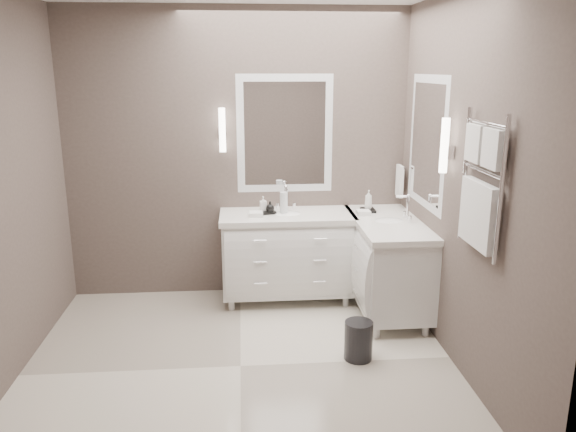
{
  "coord_description": "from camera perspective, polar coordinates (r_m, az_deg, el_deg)",
  "views": [
    {
      "loc": [
        0.04,
        -3.77,
        2.15
      ],
      "look_at": [
        0.41,
        0.7,
        0.96
      ],
      "focal_mm": 35.0,
      "sensor_mm": 36.0,
      "label": 1
    }
  ],
  "objects": [
    {
      "name": "water_bottle",
      "position": [
        5.13,
        -0.43,
        1.31
      ],
      "size": [
        0.1,
        0.1,
        0.21
      ],
      "primitive_type": "cylinder",
      "rotation": [
        0.0,
        0.0,
        0.41
      ],
      "color": "silver",
      "rests_on": "vanity_back"
    },
    {
      "name": "mirror_right",
      "position": [
        4.86,
        13.93,
        7.29
      ],
      "size": [
        0.02,
        0.9,
        1.1
      ],
      "color": "white",
      "rests_on": "wall_right"
    },
    {
      "name": "vanity_back",
      "position": [
        5.28,
        -0.09,
        -3.56
      ],
      "size": [
        1.24,
        0.59,
        0.97
      ],
      "color": "white",
      "rests_on": "floor"
    },
    {
      "name": "waste_bin",
      "position": [
        4.39,
        7.17,
        -12.42
      ],
      "size": [
        0.24,
        0.24,
        0.3
      ],
      "primitive_type": "cylinder",
      "rotation": [
        0.0,
        0.0,
        -0.14
      ],
      "color": "black",
      "rests_on": "floor"
    },
    {
      "name": "floor",
      "position": [
        4.34,
        -4.84,
        -15.0
      ],
      "size": [
        3.2,
        3.0,
        0.01
      ],
      "primitive_type": "cube",
      "color": "silver",
      "rests_on": "ground"
    },
    {
      "name": "sconce_back",
      "position": [
        5.23,
        -6.69,
        8.59
      ],
      "size": [
        0.06,
        0.06,
        0.4
      ],
      "color": "white",
      "rests_on": "wall_back"
    },
    {
      "name": "sconce_right",
      "position": [
        4.29,
        15.61,
        6.81
      ],
      "size": [
        0.06,
        0.06,
        0.4
      ],
      "color": "white",
      "rests_on": "wall_right"
    },
    {
      "name": "amenity_tray_back",
      "position": [
        5.18,
        -2.18,
        0.38
      ],
      "size": [
        0.18,
        0.15,
        0.02
      ],
      "primitive_type": "cube",
      "rotation": [
        0.0,
        0.0,
        0.26
      ],
      "color": "black",
      "rests_on": "vanity_back"
    },
    {
      "name": "wall_right",
      "position": [
        4.16,
        17.44,
        3.03
      ],
      "size": [
        0.01,
        3.0,
        2.7
      ],
      "primitive_type": "cube",
      "color": "#514541",
      "rests_on": "floor"
    },
    {
      "name": "mirror_back",
      "position": [
        5.31,
        -0.33,
        8.32
      ],
      "size": [
        0.9,
        0.02,
        1.1
      ],
      "color": "white",
      "rests_on": "wall_back"
    },
    {
      "name": "wall_back",
      "position": [
        5.34,
        -5.19,
        6.13
      ],
      "size": [
        3.2,
        0.01,
        2.7
      ],
      "primitive_type": "cube",
      "color": "#514541",
      "rests_on": "floor"
    },
    {
      "name": "towel_ladder",
      "position": [
        3.77,
        18.96,
        2.4
      ],
      "size": [
        0.06,
        0.58,
        0.9
      ],
      "color": "white",
      "rests_on": "wall_right"
    },
    {
      "name": "soap_bottle_a",
      "position": [
        5.18,
        -2.53,
        1.27
      ],
      "size": [
        0.07,
        0.07,
        0.13
      ],
      "primitive_type": "imported",
      "rotation": [
        0.0,
        0.0,
        0.13
      ],
      "color": "white",
      "rests_on": "amenity_tray_back"
    },
    {
      "name": "towel_bar_corner",
      "position": [
        5.44,
        11.28,
        3.57
      ],
      "size": [
        0.03,
        0.22,
        0.3
      ],
      "color": "white",
      "rests_on": "wall_right"
    },
    {
      "name": "amenity_tray_right",
      "position": [
        5.3,
        8.13,
        0.6
      ],
      "size": [
        0.12,
        0.16,
        0.02
      ],
      "primitive_type": "cube",
      "rotation": [
        0.0,
        0.0,
        -0.0
      ],
      "color": "black",
      "rests_on": "vanity_right"
    },
    {
      "name": "vanity_right",
      "position": [
        5.12,
        10.05,
        -4.39
      ],
      "size": [
        0.59,
        1.24,
        0.97
      ],
      "color": "white",
      "rests_on": "floor"
    },
    {
      "name": "soap_bottle_c",
      "position": [
        5.28,
        8.17,
        1.67
      ],
      "size": [
        0.08,
        0.08,
        0.18
      ],
      "primitive_type": "imported",
      "rotation": [
        0.0,
        0.0,
        -0.17
      ],
      "color": "white",
      "rests_on": "amenity_tray_right"
    },
    {
      "name": "soap_bottle_b",
      "position": [
        5.13,
        -1.84,
        0.97
      ],
      "size": [
        0.08,
        0.08,
        0.1
      ],
      "primitive_type": "imported",
      "rotation": [
        0.0,
        0.0,
        -0.01
      ],
      "color": "black",
      "rests_on": "amenity_tray_back"
    },
    {
      "name": "wall_front",
      "position": [
        2.4,
        -5.47,
        -4.72
      ],
      "size": [
        3.2,
        0.01,
        2.7
      ],
      "primitive_type": "cube",
      "color": "#514541",
      "rests_on": "floor"
    }
  ]
}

